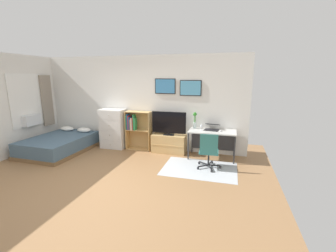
# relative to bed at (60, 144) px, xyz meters

# --- Properties ---
(ground_plane) EXTENTS (7.20, 7.20, 0.00)m
(ground_plane) POSITION_rel_bed_xyz_m (2.09, -1.40, -0.23)
(ground_plane) COLOR #936B44
(wall_back_with_posters) EXTENTS (6.12, 0.09, 2.70)m
(wall_back_with_posters) POSITION_rel_bed_xyz_m (2.10, 1.03, 1.13)
(wall_back_with_posters) COLOR silver
(wall_back_with_posters) RESTS_ON ground_plane
(area_rug) EXTENTS (1.70, 1.20, 0.01)m
(area_rug) POSITION_rel_bed_xyz_m (4.03, -0.16, -0.22)
(area_rug) COLOR #B2B7BC
(area_rug) RESTS_ON ground_plane
(bed) EXTENTS (1.46, 1.97, 0.57)m
(bed) POSITION_rel_bed_xyz_m (0.00, 0.00, 0.00)
(bed) COLOR brown
(bed) RESTS_ON ground_plane
(dresser) EXTENTS (0.73, 0.46, 1.17)m
(dresser) POSITION_rel_bed_xyz_m (1.30, 0.75, 0.36)
(dresser) COLOR silver
(dresser) RESTS_ON ground_plane
(bookshelf) EXTENTS (0.74, 0.30, 1.13)m
(bookshelf) POSITION_rel_bed_xyz_m (2.02, 0.82, 0.42)
(bookshelf) COLOR tan
(bookshelf) RESTS_ON ground_plane
(tv_stand) EXTENTS (0.95, 0.41, 0.52)m
(tv_stand) POSITION_rel_bed_xyz_m (3.03, 0.77, 0.03)
(tv_stand) COLOR tan
(tv_stand) RESTS_ON ground_plane
(television) EXTENTS (0.96, 0.16, 0.66)m
(television) POSITION_rel_bed_xyz_m (3.03, 0.75, 0.62)
(television) COLOR black
(television) RESTS_ON tv_stand
(desk) EXTENTS (1.20, 0.63, 0.74)m
(desk) POSITION_rel_bed_xyz_m (4.23, 0.73, 0.38)
(desk) COLOR silver
(desk) RESTS_ON ground_plane
(office_chair) EXTENTS (0.57, 0.58, 0.86)m
(office_chair) POSITION_rel_bed_xyz_m (4.22, -0.11, 0.23)
(office_chair) COLOR #232326
(office_chair) RESTS_ON ground_plane
(laptop) EXTENTS (0.41, 0.44, 0.16)m
(laptop) POSITION_rel_bed_xyz_m (4.21, 0.78, 0.58)
(laptop) COLOR black
(laptop) RESTS_ON desk
(computer_mouse) EXTENTS (0.06, 0.10, 0.03)m
(computer_mouse) POSITION_rel_bed_xyz_m (4.43, 0.65, 0.53)
(computer_mouse) COLOR silver
(computer_mouse) RESTS_ON desk
(bamboo_vase) EXTENTS (0.10, 0.10, 0.44)m
(bamboo_vase) POSITION_rel_bed_xyz_m (3.74, 0.84, 0.75)
(bamboo_vase) COLOR silver
(bamboo_vase) RESTS_ON desk
(wine_glass) EXTENTS (0.07, 0.07, 0.18)m
(wine_glass) POSITION_rel_bed_xyz_m (3.95, 0.62, 0.65)
(wine_glass) COLOR silver
(wine_glass) RESTS_ON desk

